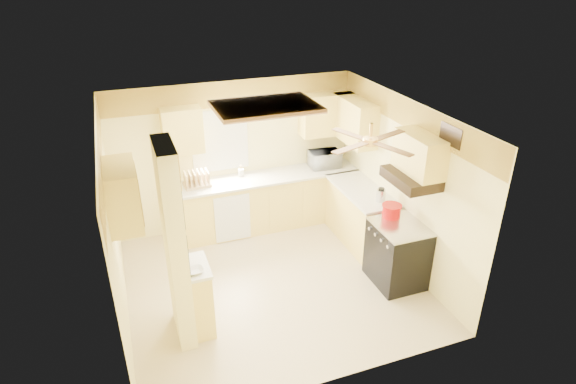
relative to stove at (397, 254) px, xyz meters
name	(u,v)px	position (x,y,z in m)	size (l,w,h in m)	color
floor	(273,283)	(-1.67, 0.55, -0.46)	(4.00, 4.00, 0.00)	#CAB28C
ceiling	(270,115)	(-1.67, 0.55, 2.04)	(4.00, 4.00, 0.00)	white
wall_back	(236,156)	(-1.67, 2.45, 0.79)	(4.00, 4.00, 0.00)	#FFEF9B
wall_front	(332,291)	(-1.67, -1.35, 0.79)	(4.00, 4.00, 0.00)	#FFEF9B
wall_left	(113,233)	(-3.67, 0.55, 0.79)	(3.80, 3.80, 0.00)	#FFEF9B
wall_right	(402,184)	(0.33, 0.55, 0.79)	(3.80, 3.80, 0.00)	#FFEF9B
wallpaper_border	(233,94)	(-1.67, 2.43, 1.84)	(4.00, 0.02, 0.40)	#FADA49
partition_column	(175,247)	(-3.02, 0.00, 0.79)	(0.20, 0.70, 2.50)	#FFEF9B
partition_ledge	(200,298)	(-2.80, 0.00, -0.01)	(0.25, 0.55, 0.90)	#FAE064
ledge_top	(197,267)	(-2.80, 0.00, 0.46)	(0.28, 0.58, 0.04)	silver
lower_cabinets_back	(271,201)	(-1.17, 2.15, -0.01)	(3.00, 0.60, 0.90)	#FAE064
lower_cabinets_right	(361,216)	(0.03, 1.15, -0.01)	(0.60, 1.40, 0.90)	#FAE064
countertop_back	(270,177)	(-1.17, 2.14, 0.46)	(3.04, 0.64, 0.04)	silver
countertop_right	(362,190)	(0.02, 1.15, 0.46)	(0.64, 1.44, 0.04)	silver
dishwasher_panel	(233,218)	(-1.92, 1.84, -0.03)	(0.58, 0.02, 0.80)	white
window	(220,141)	(-1.92, 2.44, 1.09)	(0.92, 0.02, 1.02)	white
upper_cab_back_left	(182,130)	(-2.52, 2.27, 1.39)	(0.60, 0.35, 0.70)	#FAE064
upper_cab_back_right	(327,114)	(-0.12, 2.27, 1.39)	(0.90, 0.35, 0.70)	#FAE064
upper_cab_right	(354,121)	(0.16, 1.80, 1.39)	(0.35, 1.00, 0.70)	#FAE064
upper_cab_left_wall	(122,195)	(-3.49, 0.30, 1.39)	(0.35, 0.75, 0.70)	#FAE064
upper_cab_over_stove	(419,154)	(0.16, 0.00, 1.49)	(0.35, 0.76, 0.52)	#FAE064
stove	(397,254)	(0.00, 0.00, 0.00)	(0.68, 0.77, 0.92)	black
range_hood	(411,178)	(0.07, 0.00, 1.16)	(0.50, 0.76, 0.14)	black
poster_menu	(180,198)	(-2.91, 0.00, 1.39)	(0.02, 0.42, 0.57)	black
poster_nashville	(185,248)	(-2.91, 0.00, 0.74)	(0.02, 0.42, 0.57)	black
ceiling_light_panel	(266,107)	(-1.57, 1.05, 2.00)	(1.35, 0.95, 0.06)	brown
ceiling_fan	(370,141)	(-0.67, -0.15, 1.83)	(1.15, 1.15, 0.26)	gold
vent_grate	(451,135)	(0.31, -0.35, 1.84)	(0.02, 0.40, 0.25)	black
microwave	(325,159)	(-0.17, 2.18, 0.62)	(0.52, 0.35, 0.29)	white
bowl	(196,271)	(-2.83, -0.14, 0.50)	(0.19, 0.19, 0.05)	white
dutch_oven	(392,211)	(0.01, 0.27, 0.55)	(0.28, 0.28, 0.19)	#AE0A09
kettle	(381,195)	(0.09, 0.70, 0.58)	(0.14, 0.14, 0.21)	silver
dish_rack	(197,181)	(-2.39, 2.18, 0.56)	(0.43, 0.33, 0.24)	tan
utensil_crock	(241,172)	(-1.63, 2.30, 0.54)	(0.10, 0.10, 0.19)	white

